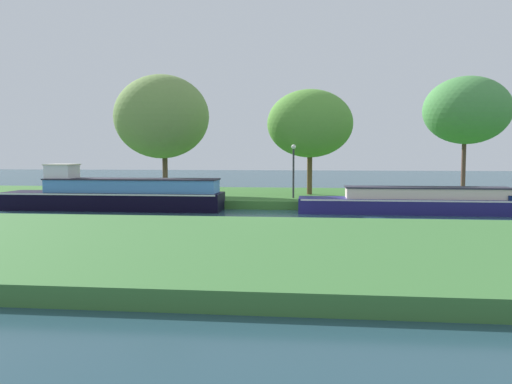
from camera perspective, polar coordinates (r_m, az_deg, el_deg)
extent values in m
plane|color=#23414C|center=(22.45, 1.82, -2.54)|extent=(120.00, 120.00, 0.00)
cube|color=#36692A|center=(29.38, 2.89, -0.54)|extent=(72.00, 10.00, 0.40)
cube|color=#3C7336|center=(13.57, -1.15, -6.18)|extent=(72.00, 10.00, 0.40)
cube|color=black|center=(25.34, -15.52, -0.96)|extent=(10.43, 1.99, 0.84)
cube|color=white|center=(25.31, -15.54, -0.11)|extent=(10.22, 2.02, 0.07)
cube|color=#4F8DCE|center=(24.95, -13.52, 0.65)|extent=(8.09, 1.52, 0.60)
cube|color=#262330|center=(24.93, -13.54, 1.40)|extent=(8.19, 1.60, 0.06)
cube|color=white|center=(26.29, -20.64, 2.06)|extent=(1.19, 1.28, 0.67)
cube|color=beige|center=(26.28, -20.66, 2.85)|extent=(1.29, 1.36, 0.06)
cube|color=navy|center=(23.92, 16.47, -1.48)|extent=(9.72, 1.72, 0.67)
cube|color=silver|center=(23.90, 16.49, -0.77)|extent=(9.52, 1.75, 0.07)
cube|color=beige|center=(24.03, 18.34, -0.14)|extent=(7.05, 1.31, 0.46)
cube|color=#292735|center=(24.01, 18.36, 0.47)|extent=(7.15, 1.38, 0.06)
cylinder|color=brown|center=(29.44, -10.02, 2.75)|extent=(0.29, 0.29, 3.02)
ellipsoid|color=#70914A|center=(28.96, -10.41, 8.19)|extent=(5.24, 4.44, 4.56)
cylinder|color=brown|center=(28.73, 5.95, 2.61)|extent=(0.28, 0.28, 2.87)
ellipsoid|color=#5A993A|center=(28.18, 5.98, 7.54)|extent=(4.62, 3.59, 3.66)
cylinder|color=brown|center=(32.80, 21.97, 3.23)|extent=(0.25, 0.25, 3.69)
ellipsoid|color=#4A8E46|center=(32.57, 22.27, 8.36)|extent=(4.97, 4.70, 3.91)
cylinder|color=#333338|center=(26.27, 4.16, 2.04)|extent=(0.10, 0.10, 2.48)
sphere|color=white|center=(26.25, 4.17, 5.01)|extent=(0.24, 0.24, 0.24)
cylinder|color=#432E28|center=(25.53, -4.90, 0.05)|extent=(0.12, 0.12, 0.78)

